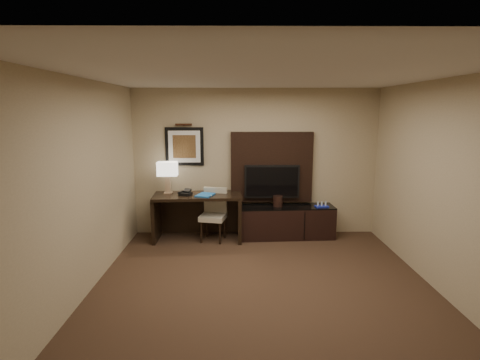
{
  "coord_description": "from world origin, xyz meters",
  "views": [
    {
      "loc": [
        -0.35,
        -4.38,
        2.31
      ],
      "look_at": [
        -0.29,
        1.8,
        1.15
      ],
      "focal_mm": 28.0,
      "sensor_mm": 36.0,
      "label": 1
    }
  ],
  "objects_px": {
    "minibar_tray": "(322,205)",
    "desk": "(198,217)",
    "desk_phone": "(185,193)",
    "ice_bucket": "(278,201)",
    "credenza": "(287,222)",
    "desk_chair": "(213,217)",
    "tv": "(272,181)",
    "table_lamp": "(168,179)"
  },
  "relations": [
    {
      "from": "desk",
      "to": "desk_phone",
      "type": "relative_size",
      "value": 7.96
    },
    {
      "from": "minibar_tray",
      "to": "desk",
      "type": "bearing_deg",
      "value": -178.74
    },
    {
      "from": "table_lamp",
      "to": "credenza",
      "type": "bearing_deg",
      "value": -0.39
    },
    {
      "from": "ice_bucket",
      "to": "tv",
      "type": "bearing_deg",
      "value": 125.9
    },
    {
      "from": "tv",
      "to": "desk_chair",
      "type": "bearing_deg",
      "value": -164.7
    },
    {
      "from": "minibar_tray",
      "to": "desk_phone",
      "type": "bearing_deg",
      "value": -177.55
    },
    {
      "from": "ice_bucket",
      "to": "table_lamp",
      "type": "bearing_deg",
      "value": 179.62
    },
    {
      "from": "minibar_tray",
      "to": "ice_bucket",
      "type": "bearing_deg",
      "value": 176.18
    },
    {
      "from": "credenza",
      "to": "tv",
      "type": "relative_size",
      "value": 1.71
    },
    {
      "from": "desk_chair",
      "to": "desk_phone",
      "type": "xyz_separation_m",
      "value": [
        -0.48,
        -0.0,
        0.44
      ]
    },
    {
      "from": "credenza",
      "to": "ice_bucket",
      "type": "xyz_separation_m",
      "value": [
        -0.17,
        0.0,
        0.39
      ]
    },
    {
      "from": "desk_phone",
      "to": "table_lamp",
      "type": "bearing_deg",
      "value": 171.23
    },
    {
      "from": "desk_phone",
      "to": "tv",
      "type": "bearing_deg",
      "value": 29.01
    },
    {
      "from": "credenza",
      "to": "table_lamp",
      "type": "bearing_deg",
      "value": 176.58
    },
    {
      "from": "desk",
      "to": "credenza",
      "type": "height_order",
      "value": "desk"
    },
    {
      "from": "desk",
      "to": "ice_bucket",
      "type": "relative_size",
      "value": 8.01
    },
    {
      "from": "tv",
      "to": "minibar_tray",
      "type": "relative_size",
      "value": 4.24
    },
    {
      "from": "credenza",
      "to": "minibar_tray",
      "type": "bearing_deg",
      "value": -7.77
    },
    {
      "from": "tv",
      "to": "table_lamp",
      "type": "bearing_deg",
      "value": -176.18
    },
    {
      "from": "credenza",
      "to": "ice_bucket",
      "type": "bearing_deg",
      "value": 176.43
    },
    {
      "from": "desk_phone",
      "to": "ice_bucket",
      "type": "relative_size",
      "value": 1.01
    },
    {
      "from": "desk",
      "to": "minibar_tray",
      "type": "distance_m",
      "value": 2.24
    },
    {
      "from": "table_lamp",
      "to": "minibar_tray",
      "type": "distance_m",
      "value": 2.81
    },
    {
      "from": "table_lamp",
      "to": "minibar_tray",
      "type": "relative_size",
      "value": 2.22
    },
    {
      "from": "tv",
      "to": "ice_bucket",
      "type": "height_order",
      "value": "tv"
    },
    {
      "from": "table_lamp",
      "to": "desk_phone",
      "type": "bearing_deg",
      "value": -26.96
    },
    {
      "from": "desk",
      "to": "credenza",
      "type": "bearing_deg",
      "value": 0.04
    },
    {
      "from": "credenza",
      "to": "tv",
      "type": "bearing_deg",
      "value": 149.75
    },
    {
      "from": "credenza",
      "to": "desk_chair",
      "type": "xyz_separation_m",
      "value": [
        -1.34,
        -0.15,
        0.15
      ]
    },
    {
      "from": "desk_chair",
      "to": "desk_phone",
      "type": "relative_size",
      "value": 4.53
    },
    {
      "from": "desk",
      "to": "table_lamp",
      "type": "distance_m",
      "value": 0.88
    },
    {
      "from": "table_lamp",
      "to": "desk",
      "type": "bearing_deg",
      "value": -11.96
    },
    {
      "from": "table_lamp",
      "to": "minibar_tray",
      "type": "xyz_separation_m",
      "value": [
        2.77,
        -0.07,
        -0.47
      ]
    },
    {
      "from": "desk_phone",
      "to": "desk_chair",
      "type": "bearing_deg",
      "value": 18.58
    },
    {
      "from": "desk_phone",
      "to": "minibar_tray",
      "type": "distance_m",
      "value": 2.45
    },
    {
      "from": "credenza",
      "to": "minibar_tray",
      "type": "relative_size",
      "value": 7.23
    },
    {
      "from": "tv",
      "to": "desk_phone",
      "type": "distance_m",
      "value": 1.58
    },
    {
      "from": "desk",
      "to": "ice_bucket",
      "type": "xyz_separation_m",
      "value": [
        1.44,
        0.1,
        0.27
      ]
    },
    {
      "from": "tv",
      "to": "minibar_tray",
      "type": "height_order",
      "value": "tv"
    },
    {
      "from": "desk_chair",
      "to": "ice_bucket",
      "type": "relative_size",
      "value": 4.56
    },
    {
      "from": "credenza",
      "to": "minibar_tray",
      "type": "height_order",
      "value": "minibar_tray"
    },
    {
      "from": "credenza",
      "to": "desk_phone",
      "type": "bearing_deg",
      "value": -178.15
    }
  ]
}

